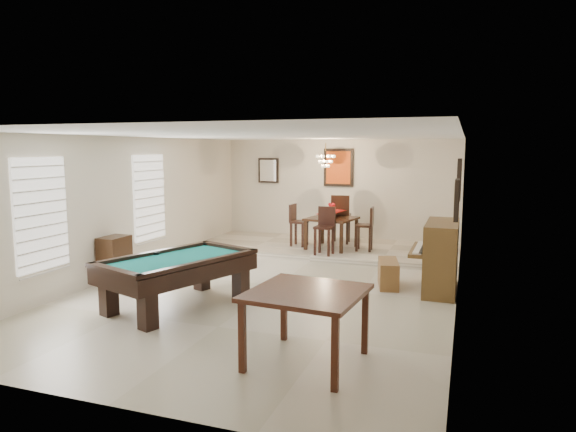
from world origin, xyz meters
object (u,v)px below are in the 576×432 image
Objects in this scene: dining_chair_west at (299,225)px; chandelier at (326,156)px; upright_piano at (433,256)px; apothecary_chest at (115,260)px; dining_chair_east at (364,229)px; dining_table at (331,230)px; flower_vase at (332,207)px; pool_table at (178,283)px; piano_bench at (388,273)px; dining_chair_south at (324,231)px; square_table at (306,327)px; dining_chair_north at (341,219)px.

dining_chair_west is 1.70m from chandelier.
apothecary_chest is at bearing -165.62° from upright_piano.
dining_chair_east is at bearing -13.97° from chandelier.
dining_table is 4.52× the size of flower_vase.
flower_vase is 0.23× the size of dining_chair_west.
pool_table is 2.23× the size of dining_table.
dining_chair_west is at bearing 59.89° from apothecary_chest.
apothecary_chest is 0.86× the size of dining_chair_west.
flower_vase is (-1.64, 2.40, 0.83)m from piano_bench.
dining_chair_south reaches higher than apothecary_chest.
chandelier reaches higher than dining_chair_east.
apothecary_chest is at bearing -132.12° from dining_chair_south.
dining_table is at bearing 0.00° from flower_vase.
chandelier is (-0.21, 0.22, 1.14)m from flower_vase.
dining_chair_north is at bearing 100.19° from square_table.
dining_chair_west is (-2.42, 2.44, 0.38)m from piano_bench.
piano_bench is (-0.73, -0.00, -0.36)m from upright_piano.
dining_chair_west is 1.62× the size of chandelier.
dining_table is 1.02× the size of dining_chair_east.
square_table is 1.18× the size of dining_chair_south.
piano_bench is 1.36× the size of chandelier.
dining_chair_south is 0.87× the size of dining_chair_north.
dining_chair_west is at bearing 134.80° from piano_bench.
square_table is 5.33m from dining_chair_south.
flower_vase is 0.22× the size of dining_chair_south.
dining_chair_south is at bearing -75.70° from chandelier.
apothecary_chest is (-4.24, 2.16, 0.00)m from square_table.
flower_vase is at bearing 0.00° from dining_table.
flower_vase reaches higher than apothecary_chest.
apothecary_chest is 5.31m from dining_chair_east.
pool_table is 4.08m from dining_chair_south.
dining_chair_north reaches higher than dining_chair_south.
upright_piano is at bearing -45.30° from chandelier.
upright_piano reaches higher than pool_table.
apothecary_chest is (-5.37, -1.38, -0.17)m from upright_piano.
dining_chair_south is at bearing 83.27° from dining_chair_north.
pool_table is 4.21m from upright_piano.
square_table is at bearing 1.35° from dining_chair_east.
pool_table is at bearing 151.82° from square_table.
piano_bench is 0.84× the size of dining_chair_west.
flower_vase reaches higher than piano_bench.
upright_piano is 1.44× the size of dining_chair_east.
flower_vase reaches higher than dining_chair_west.
dining_chair_east is at bearing -1.99° from flower_vase.
dining_chair_south reaches higher than dining_chair_west.
chandelier is (-1.46, 6.15, 1.79)m from square_table.
piano_bench is 0.80× the size of dining_chair_south.
apothecary_chest is 0.84× the size of dining_table.
dining_chair_east is at bearing 94.73° from square_table.
piano_bench is (0.39, 3.53, -0.19)m from square_table.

